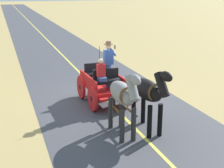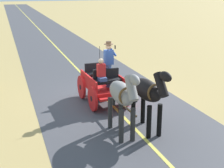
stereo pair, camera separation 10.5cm
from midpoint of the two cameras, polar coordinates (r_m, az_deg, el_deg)
ground_plane at (r=13.37m, az=-0.90°, el=-2.60°), size 200.00×200.00×0.00m
road_surface at (r=13.36m, az=-0.90°, el=-2.59°), size 5.86×160.00×0.01m
road_centre_stripe at (r=13.36m, az=-0.90°, el=-2.57°), size 0.12×160.00×0.00m
horse_drawn_carriage at (r=12.66m, az=-1.36°, el=0.16°), size 1.49×4.51×2.50m
horse_near_side at (r=10.02m, az=6.77°, el=-1.45°), size 0.65×2.13×2.21m
horse_off_side at (r=9.66m, az=2.18°, el=-2.04°), size 0.59×2.13×2.21m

